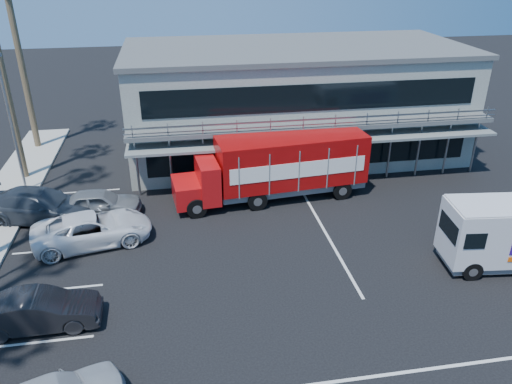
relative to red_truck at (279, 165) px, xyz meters
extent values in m
plane|color=black|center=(-0.42, -7.75, -2.02)|extent=(120.00, 120.00, 0.00)
cube|color=gray|center=(2.58, 7.25, 1.48)|extent=(22.00, 10.00, 7.00)
cube|color=#515454|center=(2.58, 7.25, 5.13)|extent=(22.40, 10.40, 0.30)
cube|color=#515454|center=(2.58, 1.65, 1.58)|extent=(22.00, 1.20, 0.25)
cube|color=gray|center=(2.58, 1.10, 2.08)|extent=(22.00, 0.08, 0.90)
cube|color=slate|center=(2.58, 1.35, 0.88)|extent=(22.00, 1.80, 0.15)
cube|color=black|center=(2.58, 2.23, -0.42)|extent=(20.00, 0.06, 1.60)
cube|color=black|center=(2.58, 2.23, 3.18)|extent=(20.00, 0.06, 1.60)
cylinder|color=brown|center=(-15.12, 5.25, 3.48)|extent=(0.44, 0.44, 11.00)
cylinder|color=brown|center=(-15.52, 10.75, 3.98)|extent=(0.44, 0.44, 12.00)
cylinder|color=gray|center=(-14.62, 3.25, 1.98)|extent=(0.14, 0.14, 8.00)
cube|color=#B30E10|center=(-5.21, -0.51, -0.97)|extent=(1.69, 2.49, 1.26)
cube|color=#B30E10|center=(-4.06, -0.40, -0.39)|extent=(1.30, 2.71, 2.20)
cube|color=black|center=(-4.06, -0.40, 0.24)|extent=(0.27, 2.23, 0.73)
cube|color=#9B0909|center=(0.75, 0.07, 0.29)|extent=(8.62, 3.43, 2.73)
cube|color=slate|center=(0.75, 0.07, -1.34)|extent=(8.58, 3.04, 0.31)
cube|color=white|center=(0.88, -1.24, 0.18)|extent=(7.69, 0.79, 0.89)
cube|color=white|center=(0.62, 1.39, 0.18)|extent=(7.69, 0.79, 0.89)
cylinder|color=black|center=(-4.78, -1.63, -1.47)|extent=(1.11, 0.39, 1.09)
cylinder|color=black|center=(-5.01, 0.67, -1.47)|extent=(1.11, 0.39, 1.09)
cylinder|color=black|center=(-1.44, -1.30, -1.47)|extent=(1.11, 0.39, 1.09)
cylinder|color=black|center=(-1.66, 1.00, -1.47)|extent=(1.11, 0.39, 1.09)
cylinder|color=black|center=(3.58, -0.81, -1.47)|extent=(1.11, 0.39, 1.09)
cylinder|color=black|center=(3.35, 1.49, -1.47)|extent=(1.11, 0.39, 1.09)
cube|color=slate|center=(9.10, -8.47, -1.65)|extent=(6.41, 2.66, 0.32)
cube|color=black|center=(5.90, -8.13, 0.07)|extent=(0.25, 1.82, 0.88)
cylinder|color=black|center=(6.69, -9.20, -1.58)|extent=(0.92, 0.37, 0.89)
cylinder|color=black|center=(6.90, -7.24, -1.58)|extent=(0.92, 0.37, 0.89)
imported|color=black|center=(-11.15, -9.25, -1.28)|extent=(4.49, 1.63, 1.47)
imported|color=white|center=(-9.92, -3.35, -1.24)|extent=(6.04, 3.69, 1.57)
imported|color=#2E343D|center=(-12.92, -0.53, -1.16)|extent=(6.36, 3.83, 1.72)
imported|color=slate|center=(-9.92, -0.55, -1.27)|extent=(4.44, 1.80, 1.51)
camera|label=1|loc=(-5.55, -25.31, 11.06)|focal=35.00mm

